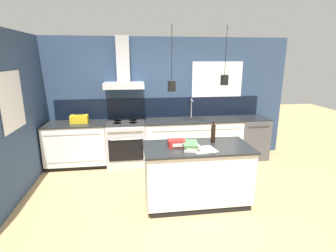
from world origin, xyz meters
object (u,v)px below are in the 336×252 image
at_px(book_stack, 191,146).
at_px(red_supply_box, 177,143).
at_px(dishwasher, 251,137).
at_px(bottle_on_island, 213,133).
at_px(oven_range, 126,143).
at_px(yellow_toolbox, 79,119).

xyz_separation_m(book_stack, red_supply_box, (-0.19, 0.12, 0.01)).
xyz_separation_m(dishwasher, book_stack, (-1.79, -1.81, 0.50)).
distance_m(dishwasher, red_supply_box, 2.65).
bearing_deg(bottle_on_island, dishwasher, 48.49).
xyz_separation_m(oven_range, bottle_on_island, (1.37, -1.57, 0.60)).
distance_m(dishwasher, yellow_toolbox, 3.70).
bearing_deg(dishwasher, bottle_on_island, -131.51).
height_order(dishwasher, red_supply_box, red_supply_box).
distance_m(bottle_on_island, red_supply_box, 0.61).
height_order(bottle_on_island, yellow_toolbox, bottle_on_island).
distance_m(oven_range, dishwasher, 2.76).
bearing_deg(red_supply_box, oven_range, 114.68).
relative_size(bottle_on_island, yellow_toolbox, 1.02).
bearing_deg(red_supply_box, dishwasher, 40.57).
bearing_deg(yellow_toolbox, bottle_on_island, -34.63).
relative_size(red_supply_box, yellow_toolbox, 0.71).
xyz_separation_m(red_supply_box, yellow_toolbox, (-1.68, 1.69, 0.03)).
bearing_deg(book_stack, oven_range, 118.08).
bearing_deg(red_supply_box, book_stack, -31.70).
bearing_deg(yellow_toolbox, red_supply_box, -45.19).
height_order(dishwasher, book_stack, book_stack).
bearing_deg(dishwasher, yellow_toolbox, 180.00).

